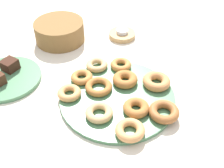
# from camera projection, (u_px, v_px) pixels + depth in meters

# --- Properties ---
(ground_plane) EXTENTS (2.40, 2.40, 0.00)m
(ground_plane) POSITION_uv_depth(u_px,v_px,m) (117.00, 99.00, 0.92)
(ground_plane) COLOR beige
(donut_plate) EXTENTS (0.38, 0.38, 0.01)m
(donut_plate) POSITION_uv_depth(u_px,v_px,m) (117.00, 97.00, 0.92)
(donut_plate) COLOR #4C7F56
(donut_plate) RESTS_ON ground_plane
(donut_0) EXTENTS (0.09, 0.09, 0.03)m
(donut_0) POSITION_uv_depth(u_px,v_px,m) (136.00, 108.00, 0.85)
(donut_0) COLOR #AD6B33
(donut_0) RESTS_ON donut_plate
(donut_1) EXTENTS (0.09, 0.09, 0.02)m
(donut_1) POSITION_uv_depth(u_px,v_px,m) (99.00, 113.00, 0.84)
(donut_1) COLOR tan
(donut_1) RESTS_ON donut_plate
(donut_2) EXTENTS (0.10, 0.10, 0.02)m
(donut_2) POSITION_uv_depth(u_px,v_px,m) (121.00, 65.00, 1.02)
(donut_2) COLOR #BC7A3D
(donut_2) RESTS_ON donut_plate
(donut_3) EXTENTS (0.11, 0.11, 0.02)m
(donut_3) POSITION_uv_depth(u_px,v_px,m) (97.00, 65.00, 1.02)
(donut_3) COLOR tan
(donut_3) RESTS_ON donut_plate
(donut_4) EXTENTS (0.12, 0.12, 0.03)m
(donut_4) POSITION_uv_depth(u_px,v_px,m) (164.00, 112.00, 0.84)
(donut_4) COLOR #995B2D
(donut_4) RESTS_ON donut_plate
(donut_5) EXTENTS (0.11, 0.11, 0.02)m
(donut_5) POSITION_uv_depth(u_px,v_px,m) (99.00, 87.00, 0.93)
(donut_5) COLOR #AD6B33
(donut_5) RESTS_ON donut_plate
(donut_6) EXTENTS (0.10, 0.10, 0.02)m
(donut_6) POSITION_uv_depth(u_px,v_px,m) (130.00, 130.00, 0.79)
(donut_6) COLOR tan
(donut_6) RESTS_ON donut_plate
(donut_7) EXTENTS (0.10, 0.10, 0.02)m
(donut_7) POSITION_uv_depth(u_px,v_px,m) (82.00, 77.00, 0.97)
(donut_7) COLOR #BC7A3D
(donut_7) RESTS_ON donut_plate
(donut_8) EXTENTS (0.09, 0.09, 0.03)m
(donut_8) POSITION_uv_depth(u_px,v_px,m) (157.00, 81.00, 0.94)
(donut_8) COLOR #C6844C
(donut_8) RESTS_ON donut_plate
(donut_9) EXTENTS (0.11, 0.11, 0.02)m
(donut_9) POSITION_uv_depth(u_px,v_px,m) (69.00, 93.00, 0.91)
(donut_9) COLOR tan
(donut_9) RESTS_ON donut_plate
(donut_10) EXTENTS (0.12, 0.12, 0.03)m
(donut_10) POSITION_uv_depth(u_px,v_px,m) (125.00, 79.00, 0.95)
(donut_10) COLOR #AD6B33
(donut_10) RESTS_ON donut_plate
(cake_plate) EXTENTS (0.24, 0.24, 0.01)m
(cake_plate) POSITION_uv_depth(u_px,v_px,m) (6.00, 78.00, 0.99)
(cake_plate) COLOR #4C7F56
(cake_plate) RESTS_ON ground_plane
(brownie_far) EXTENTS (0.06, 0.06, 0.04)m
(brownie_far) POSITION_uv_depth(u_px,v_px,m) (10.00, 65.00, 1.00)
(brownie_far) COLOR #381E14
(brownie_far) RESTS_ON cake_plate
(candle_holder) EXTENTS (0.11, 0.11, 0.02)m
(candle_holder) POSITION_uv_depth(u_px,v_px,m) (122.00, 35.00, 1.20)
(candle_holder) COLOR tan
(candle_holder) RESTS_ON ground_plane
(tealight) EXTENTS (0.05, 0.05, 0.01)m
(tealight) POSITION_uv_depth(u_px,v_px,m) (122.00, 31.00, 1.19)
(tealight) COLOR silver
(tealight) RESTS_ON candle_holder
(basket) EXTENTS (0.26, 0.26, 0.08)m
(basket) POSITION_uv_depth(u_px,v_px,m) (60.00, 31.00, 1.16)
(basket) COLOR brown
(basket) RESTS_ON ground_plane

